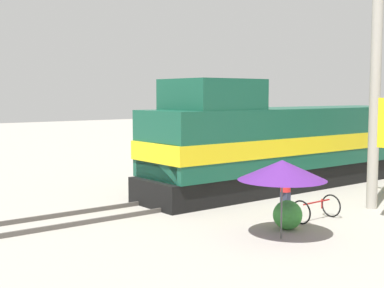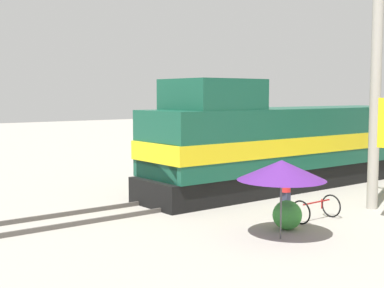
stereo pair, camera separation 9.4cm
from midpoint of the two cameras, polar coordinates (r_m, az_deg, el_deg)
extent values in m
plane|color=gray|center=(20.74, 1.46, -5.95)|extent=(120.00, 120.00, 0.00)
cube|color=#4C4742|center=(21.27, 0.23, -5.46)|extent=(0.08, 30.80, 0.15)
cube|color=#4C4742|center=(20.18, 2.77, -6.05)|extent=(0.08, 30.80, 0.15)
cube|color=black|center=(23.83, 10.10, -3.38)|extent=(2.79, 14.61, 0.97)
cube|color=#144C38|center=(23.63, 10.17, 0.78)|extent=(3.03, 14.02, 2.50)
cube|color=yellow|center=(23.65, 10.16, 0.18)|extent=(3.07, 14.17, 0.70)
cube|color=yellow|center=(19.65, -1.58, -1.69)|extent=(2.58, 2.04, 1.37)
cube|color=#144C38|center=(20.50, 2.03, 5.30)|extent=(2.85, 3.21, 1.16)
cylinder|color=#9E998E|center=(19.83, 18.85, 6.62)|extent=(0.38, 0.38, 9.20)
cylinder|color=#4C4C4C|center=(15.23, 9.36, -6.13)|extent=(0.05, 0.05, 2.09)
cone|color=#4C1E72|center=(15.08, 9.42, -2.76)|extent=(2.49, 2.49, 0.56)
sphere|color=#388C38|center=(16.42, 10.00, -7.46)|extent=(0.88, 0.88, 0.88)
cube|color=#2D3347|center=(18.23, 9.77, -6.30)|extent=(0.30, 0.20, 0.81)
cylinder|color=red|center=(18.10, 9.81, -4.04)|extent=(0.34, 0.34, 0.64)
sphere|color=tan|center=(18.03, 9.83, -2.66)|extent=(0.24, 0.24, 0.24)
torus|color=black|center=(18.36, 14.47, -6.39)|extent=(0.76, 0.07, 0.76)
torus|color=black|center=(17.15, 11.40, -7.15)|extent=(0.76, 0.07, 0.76)
cube|color=#A51919|center=(17.71, 13.00, -6.05)|extent=(0.07, 1.32, 0.04)
cylinder|color=#A51919|center=(17.94, 13.53, -6.20)|extent=(0.04, 0.04, 0.32)
camera|label=1|loc=(0.05, -90.15, -0.01)|focal=50.00mm
camera|label=2|loc=(0.05, 89.85, 0.01)|focal=50.00mm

